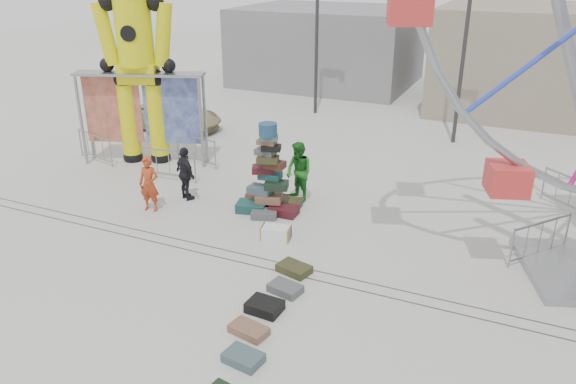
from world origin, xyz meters
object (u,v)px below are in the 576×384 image
at_px(pedestrian_red, 149,184).
at_px(lamp_post_left, 319,19).
at_px(barricade_dummy_b, 196,150).
at_px(barricade_wheel_back, 570,194).
at_px(barricade_dummy_a, 95,148).
at_px(pedestrian_green, 299,172).
at_px(banner_scaffold, 141,96).
at_px(pedestrian_black, 186,174).
at_px(steamer_trunk, 276,233).
at_px(suitcase_tower, 269,187).
at_px(barricade_dummy_c, 169,165).
at_px(crash_test_dummy, 137,59).
at_px(barricade_wheel_front, 540,240).
at_px(lamp_post_right, 469,32).
at_px(parked_suv, 174,116).

bearing_deg(pedestrian_red, lamp_post_left, 77.48).
distance_m(barricade_dummy_b, pedestrian_red, 4.22).
xyz_separation_m(barricade_dummy_b, barricade_wheel_back, (12.66, 1.13, 0.00)).
height_order(barricade_dummy_a, pedestrian_green, pedestrian_green).
xyz_separation_m(banner_scaffold, barricade_wheel_back, (14.45, 1.74, -1.99)).
xyz_separation_m(banner_scaffold, pedestrian_red, (2.79, -3.48, -1.68)).
relative_size(banner_scaffold, pedestrian_black, 2.68).
xyz_separation_m(steamer_trunk, pedestrian_green, (-0.48, 2.70, 0.78)).
distance_m(suitcase_tower, barricade_dummy_c, 4.34).
bearing_deg(pedestrian_green, banner_scaffold, -160.30).
xyz_separation_m(barricade_dummy_a, pedestrian_green, (8.43, -0.22, 0.41)).
distance_m(suitcase_tower, steamer_trunk, 2.03).
bearing_deg(pedestrian_black, barricade_wheel_back, -132.46).
bearing_deg(lamp_post_left, banner_scaffold, -109.33).
bearing_deg(banner_scaffold, crash_test_dummy, 112.04).
height_order(barricade_wheel_front, barricade_wheel_back, same).
bearing_deg(barricade_dummy_a, lamp_post_right, 48.72).
height_order(barricade_dummy_a, barricade_dummy_c, same).
height_order(barricade_dummy_a, barricade_dummy_b, same).
height_order(suitcase_tower, barricade_dummy_a, suitcase_tower).
distance_m(barricade_dummy_b, parked_suv, 4.80).
relative_size(barricade_dummy_a, pedestrian_red, 1.16).
xyz_separation_m(lamp_post_left, crash_test_dummy, (-3.36, -9.10, -0.66)).
relative_size(pedestrian_red, pedestrian_green, 0.90).
bearing_deg(pedestrian_red, pedestrian_green, 23.05).
height_order(lamp_post_right, banner_scaffold, lamp_post_right).
distance_m(suitcase_tower, barricade_wheel_back, 9.16).
bearing_deg(lamp_post_left, barricade_wheel_front, -46.65).
distance_m(steamer_trunk, barricade_dummy_c, 5.84).
bearing_deg(parked_suv, crash_test_dummy, -163.00).
xyz_separation_m(steamer_trunk, parked_suv, (-8.67, 7.68, 0.41)).
distance_m(suitcase_tower, pedestrian_black, 2.78).
relative_size(banner_scaffold, parked_suv, 1.08).
distance_m(pedestrian_red, pedestrian_green, 4.60).
bearing_deg(suitcase_tower, parked_suv, 131.88).
bearing_deg(parked_suv, barricade_dummy_b, -138.94).
distance_m(barricade_wheel_front, parked_suv, 16.37).
bearing_deg(barricade_dummy_a, pedestrian_red, -15.69).
xyz_separation_m(crash_test_dummy, barricade_dummy_a, (-1.69, -0.86, -3.27)).
height_order(barricade_dummy_c, pedestrian_green, pedestrian_green).
bearing_deg(barricade_wheel_back, pedestrian_green, -120.42).
xyz_separation_m(pedestrian_red, pedestrian_black, (0.53, 1.16, 0.01)).
xyz_separation_m(suitcase_tower, steamer_trunk, (1.02, -1.66, -0.59)).
bearing_deg(lamp_post_right, barricade_dummy_b, -141.88).
xyz_separation_m(lamp_post_left, suitcase_tower, (2.84, -11.22, -3.71)).
xyz_separation_m(barricade_dummy_b, pedestrian_black, (1.53, -2.93, 0.32)).
height_order(barricade_dummy_b, pedestrian_green, pedestrian_green).
bearing_deg(barricade_dummy_b, lamp_post_right, 51.61).
distance_m(barricade_wheel_back, pedestrian_green, 8.29).
xyz_separation_m(barricade_wheel_front, pedestrian_black, (-10.38, -0.48, 0.32)).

